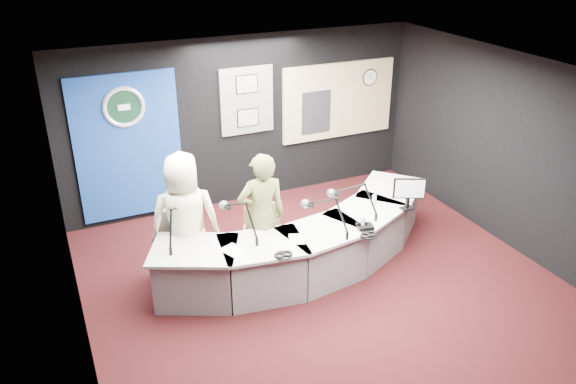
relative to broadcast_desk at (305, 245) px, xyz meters
name	(u,v)px	position (x,y,z in m)	size (l,w,h in m)	color
ground	(327,288)	(0.05, -0.55, -0.38)	(6.00, 6.00, 0.00)	black
ceiling	(334,79)	(0.05, -0.55, 2.42)	(6.00, 6.00, 0.02)	silver
wall_back	(244,121)	(0.05, 2.45, 1.02)	(6.00, 0.02, 2.80)	black
wall_front	(509,341)	(0.05, -3.55, 1.02)	(6.00, 0.02, 2.80)	black
wall_left	(72,244)	(-2.95, -0.55, 1.02)	(0.02, 6.00, 2.80)	black
wall_right	(517,155)	(3.05, -0.55, 1.02)	(0.02, 6.00, 2.80)	black
broadcast_desk	(305,245)	(0.00, 0.00, 0.00)	(4.50, 1.90, 0.75)	#AFB1B3
backdrop_panel	(129,147)	(-1.85, 2.42, 0.88)	(1.60, 0.05, 2.30)	navy
agency_seal	(124,107)	(-1.85, 2.38, 1.52)	(0.63, 0.63, 0.07)	silver
seal_center	(124,107)	(-1.85, 2.38, 1.52)	(0.48, 0.48, 0.01)	black
pinboard	(247,101)	(0.10, 2.42, 1.38)	(0.90, 0.04, 1.10)	slate
framed_photo_upper	(247,84)	(0.10, 2.39, 1.65)	(0.34, 0.02, 0.27)	gray
framed_photo_lower	(248,118)	(0.10, 2.39, 1.09)	(0.34, 0.02, 0.27)	gray
booth_window_frame	(338,100)	(1.80, 2.42, 1.18)	(2.12, 0.06, 1.32)	tan
booth_glow	(339,101)	(1.80, 2.41, 1.18)	(2.00, 0.02, 1.20)	#FFCFA1
equipment_rack	(316,112)	(1.35, 2.39, 1.03)	(0.55, 0.02, 0.75)	black
wall_clock	(370,77)	(2.40, 2.39, 1.52)	(0.28, 0.28, 0.01)	white
armchair_left	(187,246)	(-1.54, 0.39, 0.15)	(0.59, 0.59, 1.05)	#B07F50
armchair_right	(263,244)	(-0.57, 0.14, 0.07)	(0.50, 0.50, 0.89)	#B07F50
draped_jacket	(176,232)	(-1.62, 0.64, 0.24)	(0.50, 0.10, 0.70)	gray
person_man	(185,220)	(-1.54, 0.39, 0.54)	(0.89, 0.58, 1.82)	beige
person_woman	(262,216)	(-0.57, 0.14, 0.50)	(0.64, 0.42, 1.76)	brown
computer_monitor	(409,188)	(1.44, -0.27, 0.70)	(0.44, 0.03, 0.30)	black
desk_phone	(365,227)	(0.62, -0.51, 0.40)	(0.20, 0.16, 0.05)	black
headphones_near	(369,235)	(0.55, -0.69, 0.39)	(0.23, 0.23, 0.04)	black
headphones_far	(283,255)	(-0.64, -0.69, 0.39)	(0.24, 0.24, 0.04)	black
paper_stack	(234,251)	(-1.14, -0.34, 0.38)	(0.23, 0.33, 0.00)	white
notepad	(297,239)	(-0.32, -0.39, 0.38)	(0.19, 0.26, 0.00)	white
boom_mic_a	(175,221)	(-1.71, 0.16, 0.68)	(0.42, 0.66, 0.60)	black
boom_mic_b	(240,216)	(-0.95, -0.04, 0.68)	(0.34, 0.70, 0.60)	black
boom_mic_c	(326,212)	(0.09, -0.40, 0.68)	(0.46, 0.64, 0.60)	black
boom_mic_d	(354,198)	(0.62, -0.19, 0.68)	(0.61, 0.50, 0.60)	black
water_bottles	(385,207)	(1.09, -0.24, 0.46)	(1.06, 0.56, 0.18)	silver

